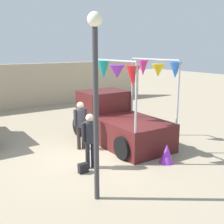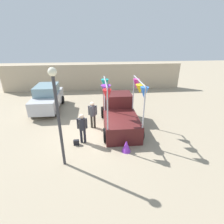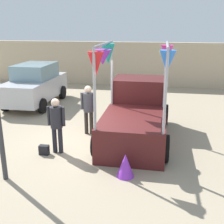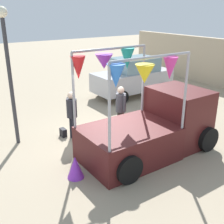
{
  "view_description": "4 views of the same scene",
  "coord_description": "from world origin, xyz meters",
  "views": [
    {
      "loc": [
        -4.39,
        -7.53,
        3.46
      ],
      "look_at": [
        0.79,
        0.27,
        1.34
      ],
      "focal_mm": 45.0,
      "sensor_mm": 36.0,
      "label": 1
    },
    {
      "loc": [
        0.14,
        -8.67,
        5.22
      ],
      "look_at": [
        1.03,
        0.41,
        1.21
      ],
      "focal_mm": 28.0,
      "sensor_mm": 36.0,
      "label": 2
    },
    {
      "loc": [
        2.29,
        -7.83,
        3.63
      ],
      "look_at": [
        0.92,
        -0.18,
        1.18
      ],
      "focal_mm": 45.0,
      "sensor_mm": 36.0,
      "label": 3
    },
    {
      "loc": [
        7.25,
        -4.44,
        4.16
      ],
      "look_at": [
        1.1,
        -0.25,
        1.39
      ],
      "focal_mm": 45.0,
      "sensor_mm": 36.0,
      "label": 4
    }
  ],
  "objects": [
    {
      "name": "person_customer",
      "position": [
        -0.61,
        -0.68,
        0.99
      ],
      "size": [
        0.53,
        0.34,
        1.64
      ],
      "color": "black",
      "rests_on": "ground"
    },
    {
      "name": "street_lamp",
      "position": [
        -1.35,
        -2.32,
        2.72
      ],
      "size": [
        0.32,
        0.32,
        4.21
      ],
      "color": "#333338",
      "rests_on": "ground"
    },
    {
      "name": "person_vendor",
      "position": [
        -0.08,
        0.91,
        1.02
      ],
      "size": [
        0.53,
        0.34,
        1.69
      ],
      "color": "#2D2823",
      "rests_on": "ground"
    },
    {
      "name": "handbag",
      "position": [
        -0.96,
        -0.88,
        0.14
      ],
      "size": [
        0.28,
        0.16,
        0.28
      ],
      "primitive_type": "cube",
      "color": "black",
      "rests_on": "ground"
    },
    {
      "name": "vendor_truck",
      "position": [
        1.52,
        1.03,
        0.86
      ],
      "size": [
        2.42,
        4.06,
        3.13
      ],
      "color": "#4C1919",
      "rests_on": "ground"
    },
    {
      "name": "folded_kite_bundle_violet",
      "position": [
        1.52,
        -1.69,
        0.3
      ],
      "size": [
        0.54,
        0.54,
        0.6
      ],
      "primitive_type": "cone",
      "rotation": [
        0.0,
        0.0,
        0.27
      ],
      "color": "purple",
      "rests_on": "ground"
    },
    {
      "name": "ground_plane",
      "position": [
        0.0,
        0.0,
        0.0
      ],
      "size": [
        60.0,
        60.0,
        0.0
      ],
      "primitive_type": "plane",
      "color": "gray"
    },
    {
      "name": "brick_boundary_wall",
      "position": [
        0.0,
        9.19,
        1.3
      ],
      "size": [
        18.0,
        0.36,
        2.6
      ],
      "primitive_type": "cube",
      "color": "tan",
      "rests_on": "ground"
    }
  ]
}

